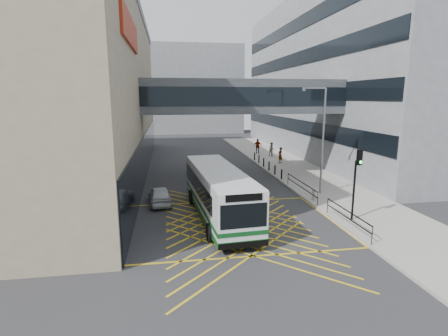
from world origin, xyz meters
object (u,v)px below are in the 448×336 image
street_lamp (321,134)px  pedestrian_a (280,155)px  car_silver (207,163)px  litter_bin (316,194)px  bus (218,191)px  car_white (160,195)px  car_dark (205,169)px  traffic_light (357,175)px  pedestrian_b (272,149)px  pedestrian_c (258,146)px

street_lamp → pedestrian_a: street_lamp is taller
car_silver → pedestrian_a: pedestrian_a is taller
litter_bin → bus: bearing=-164.7°
car_white → pedestrian_a: 18.41m
bus → car_dark: bearing=83.5°
car_dark → car_silver: 2.90m
traffic_light → car_silver: bearing=95.6°
car_white → pedestrian_a: pedestrian_a is taller
car_white → pedestrian_b: 22.14m
pedestrian_b → traffic_light: bearing=-94.0°
litter_bin → pedestrian_b: pedestrian_b is taller
car_silver → bus: bearing=84.0°
pedestrian_c → bus: bearing=92.6°
car_white → litter_bin: car_white is taller
bus → car_silver: bearing=82.1°
car_dark → bus: bearing=82.8°
pedestrian_a → bus: bearing=22.3°
car_dark → car_white: bearing=58.4°
bus → pedestrian_c: bearing=65.4°
car_white → car_dark: car_dark is taller
pedestrian_a → pedestrian_b: pedestrian_a is taller
bus → street_lamp: bearing=19.8°
pedestrian_c → car_silver: bearing=71.8°
car_silver → litter_bin: (6.49, -12.45, -0.18)m
street_lamp → pedestrian_a: (1.06, 12.53, -3.66)m
traffic_light → pedestrian_a: 18.76m
car_white → car_dark: bearing=-122.0°
bus → pedestrian_b: size_ratio=6.49×
car_dark → street_lamp: 11.84m
street_lamp → pedestrian_c: street_lamp is taller
car_dark → car_silver: (0.46, 2.86, -0.00)m
traffic_light → pedestrian_a: (1.48, 18.61, -1.91)m
car_silver → pedestrian_c: size_ratio=2.45×
car_dark → pedestrian_c: size_ratio=2.44×
car_silver → pedestrian_c: 11.79m
bus → pedestrian_a: size_ratio=6.28×
car_dark → street_lamp: (7.89, -7.89, 3.98)m
car_dark → pedestrian_a: pedestrian_a is taller
car_dark → pedestrian_c: 14.32m
bus → pedestrian_c: size_ratio=5.81×
litter_bin → car_silver: bearing=117.6°
bus → street_lamp: street_lamp is taller
traffic_light → pedestrian_c: 25.77m
car_white → pedestrian_c: 23.52m
car_white → pedestrian_c: size_ratio=2.09×
litter_bin → pedestrian_c: 21.37m
street_lamp → pedestrian_b: (1.47, 17.14, -3.69)m
pedestrian_a → traffic_light: bearing=47.8°
pedestrian_a → pedestrian_c: pedestrian_c is taller
traffic_light → street_lamp: bearing=69.0°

